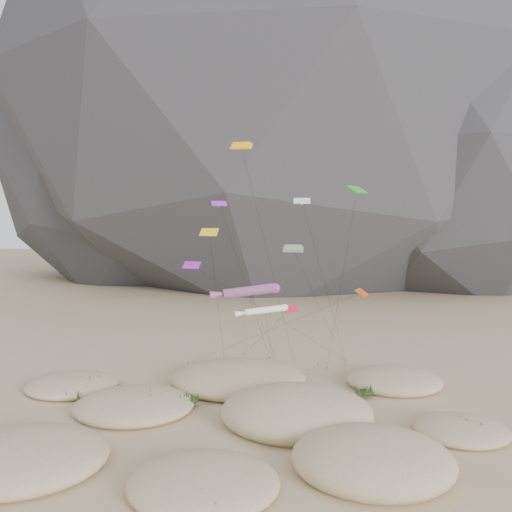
% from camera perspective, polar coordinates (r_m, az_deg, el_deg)
% --- Properties ---
extents(ground, '(500.00, 500.00, 0.00)m').
position_cam_1_polar(ground, '(48.94, 0.95, -20.24)').
color(ground, '#CCB789').
rests_on(ground, ground).
extents(rock_headland, '(226.37, 148.64, 177.50)m').
position_cam_1_polar(rock_headland, '(171.23, 3.81, 22.47)').
color(rock_headland, black).
rests_on(rock_headland, ground).
extents(dunes, '(51.51, 35.46, 4.40)m').
position_cam_1_polar(dunes, '(52.30, -1.64, -17.64)').
color(dunes, '#CCB789').
rests_on(dunes, ground).
extents(dune_grass, '(42.60, 29.35, 1.55)m').
position_cam_1_polar(dune_grass, '(52.14, -0.36, -17.60)').
color(dune_grass, black).
rests_on(dune_grass, ground).
extents(kite_stakes, '(22.16, 7.24, 0.30)m').
position_cam_1_polar(kite_stakes, '(70.81, 2.48, -12.08)').
color(kite_stakes, '#3F2D1E').
rests_on(kite_stakes, ground).
extents(rainbow_tube_kite, '(7.64, 15.05, 13.40)m').
position_cam_1_polar(rainbow_tube_kite, '(53.04, -1.02, -4.05)').
color(rainbow_tube_kite, '#FF1A27').
rests_on(rainbow_tube_kite, ground).
extents(white_tube_kite, '(5.70, 16.44, 11.11)m').
position_cam_1_polar(white_tube_kite, '(53.24, 0.80, -6.24)').
color(white_tube_kite, white).
rests_on(white_tube_kite, ground).
extents(orange_parafoil, '(7.87, 13.40, 28.63)m').
position_cam_1_polar(orange_parafoil, '(55.87, -1.56, 12.02)').
color(orange_parafoil, '#F1A80C').
rests_on(orange_parafoil, ground).
extents(multi_parafoil, '(9.03, 9.81, 17.21)m').
position_cam_1_polar(multi_parafoil, '(57.76, 4.35, 0.68)').
color(multi_parafoil, '#F24A19').
rests_on(multi_parafoil, ground).
extents(delta_kites, '(22.12, 20.33, 23.79)m').
position_cam_1_polar(delta_kites, '(56.18, 3.08, 1.39)').
color(delta_kites, white).
rests_on(delta_kites, ground).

